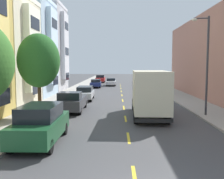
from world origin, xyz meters
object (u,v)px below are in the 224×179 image
parked_sedan_orange (140,80)px  moving_white_sedan (111,82)px  parked_wagon_champagne (154,88)px  parked_pickup_charcoal (72,102)px  parked_suv_forest (41,124)px  parked_suv_sky (144,81)px  street_tree_second (39,61)px  parked_pickup_red (100,79)px  delivery_box_truck (149,91)px  parked_wagon_silver (85,93)px  parked_sedan_navy (96,83)px  street_lamp (206,59)px

parked_sedan_orange → moving_white_sedan: (-6.17, -7.70, 0.00)m
parked_wagon_champagne → parked_sedan_orange: bearing=90.1°
parked_pickup_charcoal → parked_suv_forest: bearing=-89.9°
parked_suv_forest → moving_white_sedan: parked_suv_forest is taller
parked_suv_sky → street_tree_second: bearing=-110.6°
street_tree_second → parked_pickup_red: 40.02m
parked_suv_forest → parked_pickup_red: bearing=90.0°
delivery_box_truck → parked_wagon_silver: bearing=122.2°
parked_sedan_orange → parked_wagon_silver: size_ratio=0.96×
parked_pickup_red → parked_pickup_charcoal: same height
parked_sedan_orange → parked_wagon_silver: 29.61m
street_tree_second → parked_wagon_champagne: (10.81, 15.84, -3.41)m
parked_pickup_charcoal → parked_sedan_orange: parked_pickup_charcoal is taller
parked_sedan_navy → parked_suv_forest: (-0.06, -32.74, 0.24)m
parked_suv_sky → parked_wagon_champagne: (0.09, -12.65, -0.18)m
street_lamp → delivery_box_truck: bearing=-177.8°
parked_pickup_red → parked_wagon_silver: size_ratio=1.12×
parked_pickup_charcoal → parked_suv_sky: parked_suv_sky is taller
delivery_box_truck → parked_wagon_silver: size_ratio=1.59×
street_tree_second → street_lamp: street_lamp is taller
parked_suv_forest → parked_pickup_charcoal: (-0.01, 9.03, -0.16)m
street_lamp → delivery_box_truck: 4.81m
parked_suv_sky → moving_white_sedan: size_ratio=1.08×
street_tree_second → parked_suv_sky: size_ratio=1.25×
street_lamp → moving_white_sedan: 31.26m
street_tree_second → parked_wagon_champagne: size_ratio=1.29×
street_tree_second → parked_suv_forest: (1.97, -6.46, -3.23)m
delivery_box_truck → parked_sedan_orange: (2.58, 37.93, -1.21)m
parked_sedan_navy → parked_suv_sky: bearing=14.2°
parked_wagon_champagne → delivery_box_truck: bearing=-99.6°
delivery_box_truck → parked_suv_forest: delivery_box_truck is taller
parked_sedan_orange → parked_wagon_silver: bearing=-106.9°
street_tree_second → moving_white_sedan: street_tree_second is taller
parked_sedan_navy → parked_pickup_red: 13.55m
parked_pickup_red → parked_wagon_silver: 29.94m
street_tree_second → parked_pickup_charcoal: 4.68m
street_tree_second → parked_pickup_charcoal: bearing=52.7°
parked_pickup_red → parked_wagon_champagne: parked_pickup_red is taller
parked_sedan_orange → parked_wagon_champagne: bearing=-89.9°
street_lamp → moving_white_sedan: size_ratio=1.63×
parked_suv_sky → parked_suv_forest: bearing=-104.1°
parked_suv_forest → parked_sedan_orange: size_ratio=1.06×
parked_sedan_navy → parked_wagon_silver: size_ratio=0.96×
parked_sedan_navy → moving_white_sedan: 4.94m
delivery_box_truck → parked_sedan_navy: 26.75m
delivery_box_truck → parked_suv_sky: 28.34m
street_lamp → parked_suv_forest: (-10.39, -6.90, -3.37)m
parked_suv_sky → parked_wagon_silver: (-8.57, -18.60, -0.18)m
parked_sedan_orange → moving_white_sedan: size_ratio=1.01×
delivery_box_truck → parked_suv_sky: bearing=84.9°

